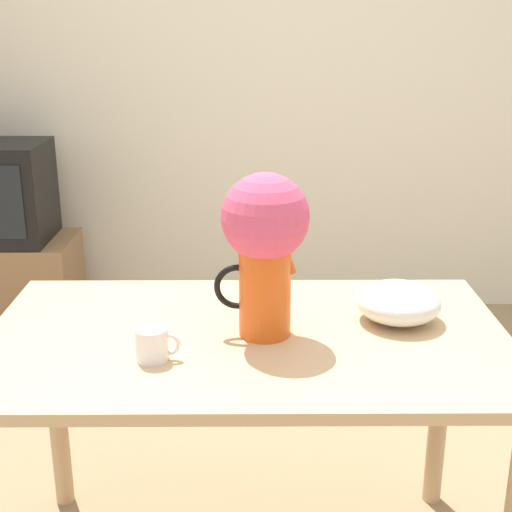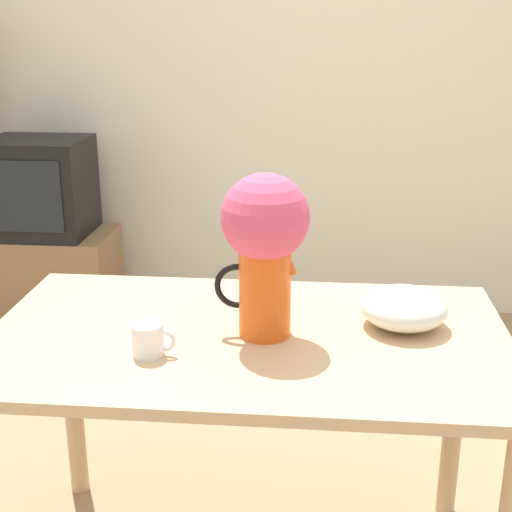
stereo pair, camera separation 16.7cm
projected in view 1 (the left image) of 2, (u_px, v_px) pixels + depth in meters
The scene contains 6 objects.
wall_back at pixel (273, 68), 3.66m from camera, with size 8.00×0.05×2.60m.
table at pixel (247, 372), 1.88m from camera, with size 1.36×0.79×0.77m.
flower_vase at pixel (265, 238), 1.76m from camera, with size 0.24×0.22×0.42m.
coffee_mug at pixel (153, 344), 1.69m from camera, with size 0.11×0.08×0.08m.
white_bowl at pixel (398, 302), 1.91m from camera, with size 0.23×0.23×0.11m.
tv_stand at pixel (8, 287), 3.60m from camera, with size 0.69×0.43×0.51m.
Camera 1 is at (-0.11, -1.70, 1.54)m, focal length 50.00 mm.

